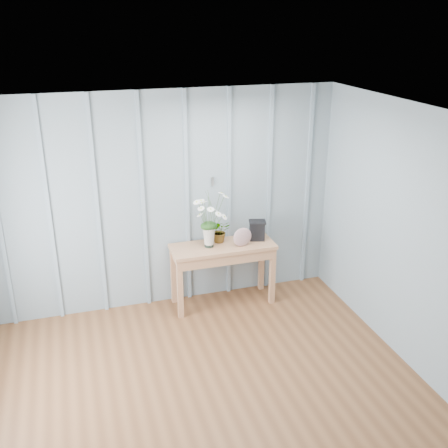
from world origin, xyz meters
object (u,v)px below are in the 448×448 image
object	(u,v)px
felt_disc_vessel	(242,237)
carved_box	(257,230)
sideboard	(223,254)
daisy_vase	(209,213)

from	to	relation	value
felt_disc_vessel	carved_box	world-z (taller)	carved_box
felt_disc_vessel	sideboard	bearing A→B (deg)	150.91
daisy_vase	felt_disc_vessel	xyz separation A→B (m)	(0.37, -0.10, -0.30)
sideboard	felt_disc_vessel	size ratio (longest dim) A/B	5.35
carved_box	daisy_vase	bearing A→B (deg)	-177.22
sideboard	daisy_vase	distance (m)	0.55
sideboard	carved_box	distance (m)	0.49
sideboard	daisy_vase	size ratio (longest dim) A/B	1.83
sideboard	daisy_vase	xyz separation A→B (m)	(-0.16, 0.01, 0.53)
felt_disc_vessel	carved_box	bearing A→B (deg)	24.73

